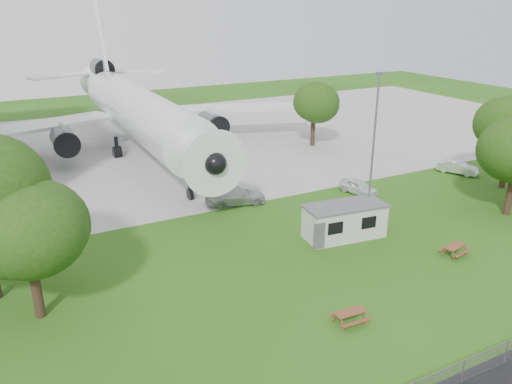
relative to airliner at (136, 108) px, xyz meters
name	(u,v)px	position (x,y,z in m)	size (l,w,h in m)	color
ground	(326,291)	(2.00, -35.86, -5.27)	(160.00, 160.00, 0.00)	#3B711D
concrete_apron	(151,145)	(2.00, 2.14, -5.25)	(120.00, 46.00, 0.03)	#B7B7B2
airliner	(136,108)	(0.00, 0.00, 0.00)	(46.36, 47.73, 17.69)	white
site_cabin	(345,221)	(7.66, -30.09, -3.96)	(6.88, 3.38, 2.62)	beige
picnic_west	(349,323)	(1.26, -39.18, -5.27)	(1.80, 1.50, 0.76)	brown
picnic_east	(454,255)	(12.75, -36.14, -5.27)	(1.80, 1.50, 0.76)	brown
lamp_mast	(373,155)	(10.20, -29.66, 0.73)	(0.16, 0.16, 12.00)	slate
tree_west_small	(27,235)	(-13.91, -30.54, -0.17)	(6.44, 6.44, 8.33)	#382619
tree_east_back	(512,132)	(27.79, -28.31, 0.22)	(6.77, 6.77, 8.88)	#382619
tree_far_apron	(314,102)	(19.95, -7.16, 0.15)	(5.59, 5.59, 8.23)	#382619
car_ne_hatch	(359,187)	(14.44, -23.24, -4.61)	(1.55, 3.86, 1.32)	white
car_ne_sedan	(458,167)	(27.32, -23.30, -4.60)	(1.41, 4.04, 1.33)	silver
car_apron_van	(235,196)	(3.16, -20.26, -4.50)	(2.15, 5.29, 1.54)	silver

